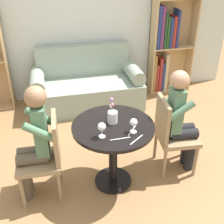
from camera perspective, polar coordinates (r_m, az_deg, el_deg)
ground_plane at (r=3.22m, az=0.21°, el=-13.85°), size 16.00×16.00×0.00m
back_wall at (r=4.61m, az=-6.65°, el=19.11°), size 5.20×0.05×2.70m
round_table at (r=2.85m, az=0.23°, el=-5.65°), size 0.82×0.82×0.75m
couch at (r=4.53m, az=-5.18°, el=5.11°), size 1.72×0.80×0.92m
bookshelf_right at (r=4.97m, az=10.92°, el=12.74°), size 0.73×0.28×1.57m
chair_left at (r=2.86m, az=-13.33°, el=-8.36°), size 0.44×0.44×0.90m
chair_right at (r=3.15m, az=11.95°, el=-4.04°), size 0.45×0.45×0.90m
person_left at (r=2.78m, az=-15.57°, el=-5.96°), size 0.43×0.35×1.23m
person_right at (r=3.10m, az=13.86°, el=-1.69°), size 0.44×0.36×1.22m
wine_glass_left at (r=2.53m, az=-2.10°, el=-3.10°), size 0.08×0.08×0.15m
wine_glass_right at (r=2.60m, az=4.42°, el=-2.20°), size 0.07×0.07×0.14m
flower_vase at (r=2.75m, az=0.09°, el=-0.76°), size 0.10×0.10×0.27m
knife_left_setting at (r=2.56m, az=4.99°, el=-5.62°), size 0.16×0.12×0.00m
fork_left_setting at (r=2.56m, az=1.68°, el=-5.43°), size 0.19×0.02×0.00m
knife_right_setting at (r=2.68m, az=4.12°, el=-3.72°), size 0.13×0.16×0.00m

